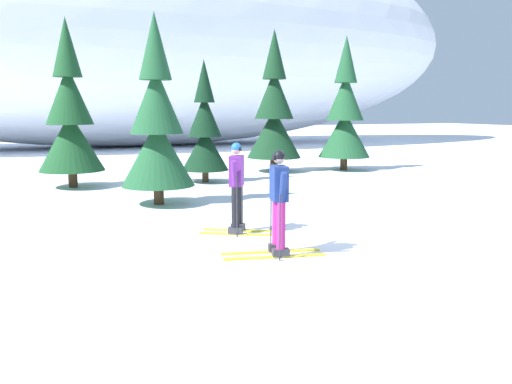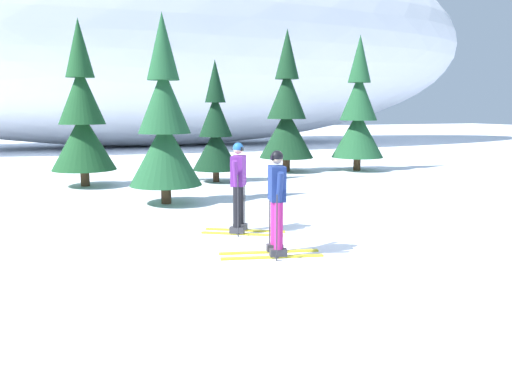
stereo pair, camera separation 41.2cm
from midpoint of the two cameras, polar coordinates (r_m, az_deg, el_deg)
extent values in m
plane|color=white|center=(10.69, 11.45, -4.67)|extent=(120.00, 120.00, 0.00)
cube|color=gold|center=(11.00, -0.07, -4.04)|extent=(1.43, 0.94, 0.03)
cube|color=gold|center=(10.68, -0.37, -4.43)|extent=(1.43, 0.94, 0.03)
cube|color=#38383D|center=(11.00, -0.59, -3.64)|extent=(0.31, 0.27, 0.12)
cube|color=#38383D|center=(10.68, -0.90, -4.01)|extent=(0.31, 0.27, 0.12)
cylinder|color=black|center=(10.91, -0.59, -1.28)|extent=(0.15, 0.15, 0.80)
cylinder|color=black|center=(10.59, -0.91, -1.59)|extent=(0.15, 0.15, 0.80)
cube|color=#6B2889|center=(10.65, -0.76, 2.24)|extent=(0.42, 0.48, 0.59)
cylinder|color=#6B2889|center=(10.91, -0.51, 2.12)|extent=(0.23, 0.29, 0.58)
cylinder|color=#6B2889|center=(10.40, -1.01, 1.80)|extent=(0.23, 0.29, 0.58)
sphere|color=beige|center=(10.61, -0.76, 4.49)|extent=(0.19, 0.19, 0.19)
sphere|color=#2366B2|center=(10.61, -0.76, 4.65)|extent=(0.21, 0.21, 0.21)
cube|color=black|center=(10.60, -0.33, 4.54)|extent=(0.11, 0.15, 0.07)
cylinder|color=#2D2D33|center=(11.07, -0.12, -0.86)|extent=(0.02, 0.02, 1.20)
cylinder|color=#2D2D33|center=(11.17, -0.12, -3.60)|extent=(0.07, 0.07, 0.01)
cylinder|color=#2D2D33|center=(10.39, -0.77, -1.49)|extent=(0.02, 0.02, 1.20)
cylinder|color=#2D2D33|center=(10.50, -0.76, -4.40)|extent=(0.07, 0.07, 0.01)
cube|color=gold|center=(9.08, 3.03, -6.83)|extent=(1.69, 0.52, 0.03)
cube|color=gold|center=(9.39, 2.64, -6.30)|extent=(1.69, 0.52, 0.03)
cube|color=#38383D|center=(9.08, 3.66, -6.35)|extent=(0.31, 0.20, 0.12)
cube|color=#38383D|center=(9.39, 3.25, -5.83)|extent=(0.31, 0.20, 0.12)
cylinder|color=#B7237A|center=(8.97, 3.68, -3.56)|extent=(0.15, 0.15, 0.78)
cylinder|color=#B7237A|center=(9.28, 3.27, -3.13)|extent=(0.15, 0.15, 0.78)
cube|color=navy|center=(9.01, 3.51, 0.90)|extent=(0.33, 0.46, 0.58)
cylinder|color=navy|center=(8.77, 3.85, 0.32)|extent=(0.16, 0.29, 0.58)
cylinder|color=navy|center=(9.27, 3.19, 0.78)|extent=(0.16, 0.29, 0.58)
sphere|color=beige|center=(8.96, 3.54, 3.53)|extent=(0.19, 0.19, 0.19)
sphere|color=black|center=(8.96, 3.54, 3.72)|extent=(0.21, 0.21, 0.21)
cube|color=black|center=(8.94, 3.03, 3.59)|extent=(0.07, 0.15, 0.07)
cylinder|color=#2D2D33|center=(8.78, 3.54, -3.80)|extent=(0.02, 0.02, 1.09)
cylinder|color=#2D2D33|center=(8.90, 3.51, -6.85)|extent=(0.07, 0.07, 0.01)
cylinder|color=#2D2D33|center=(9.45, 2.70, -2.89)|extent=(0.02, 0.02, 1.09)
cylinder|color=#2D2D33|center=(9.56, 2.68, -5.74)|extent=(0.07, 0.07, 0.01)
cylinder|color=#47301E|center=(18.02, -16.86, 1.70)|extent=(0.28, 0.28, 0.70)
cone|color=#194723|center=(17.93, -17.01, 5.08)|extent=(2.00, 2.00, 1.79)
cone|color=#194723|center=(17.90, -17.22, 9.67)|extent=(1.44, 1.44, 1.79)
cone|color=#194723|center=(17.99, -17.43, 14.23)|extent=(0.88, 0.88, 1.79)
cylinder|color=#47301E|center=(14.25, -8.58, 0.08)|extent=(0.26, 0.26, 0.65)
cone|color=#1E512D|center=(14.13, -8.67, 4.06)|extent=(1.86, 1.86, 1.67)
cone|color=#1E512D|center=(14.09, -8.80, 9.47)|extent=(1.34, 1.34, 1.67)
cone|color=#1E512D|center=(14.17, -8.93, 14.87)|extent=(0.82, 0.82, 1.67)
cylinder|color=#47301E|center=(18.30, -3.56, 1.92)|extent=(0.22, 0.22, 0.54)
cone|color=black|center=(18.22, -3.59, 4.51)|extent=(1.56, 1.56, 1.39)
cone|color=black|center=(18.17, -3.62, 8.02)|extent=(1.12, 1.12, 1.39)
cone|color=black|center=(18.19, -3.66, 11.53)|extent=(0.68, 0.68, 1.39)
cylinder|color=#47301E|center=(21.27, 3.74, 3.13)|extent=(0.29, 0.29, 0.73)
cone|color=#14381E|center=(21.19, 3.77, 6.14)|extent=(2.09, 2.09, 1.88)
cone|color=#14381E|center=(21.17, 3.81, 10.20)|extent=(1.51, 1.51, 1.88)
cone|color=#14381E|center=(21.26, 3.86, 14.24)|extent=(0.92, 0.92, 1.88)
cylinder|color=#47301E|center=(22.00, 11.06, 3.14)|extent=(0.28, 0.28, 0.71)
cone|color=#1E512D|center=(21.92, 11.14, 5.95)|extent=(2.03, 2.03, 1.82)
cone|color=#1E512D|center=(21.90, 11.26, 9.75)|extent=(1.46, 1.46, 1.82)
cone|color=#1E512D|center=(21.98, 11.37, 13.54)|extent=(0.89, 0.89, 1.82)
ellipsoid|color=white|center=(36.73, -10.17, 16.21)|extent=(47.12, 14.65, 14.57)
camera|label=1|loc=(0.21, -88.80, 0.19)|focal=38.20mm
camera|label=2|loc=(0.21, 91.20, -0.19)|focal=38.20mm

